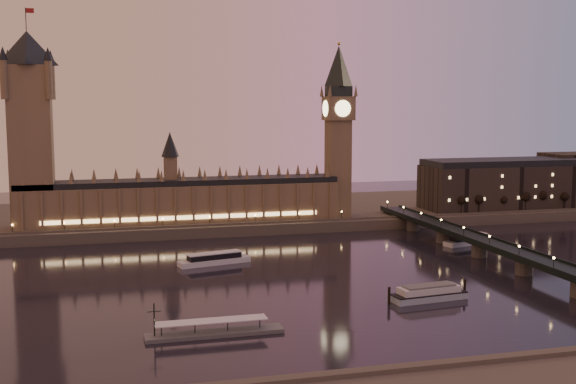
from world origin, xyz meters
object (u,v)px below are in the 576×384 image
object	(u,v)px
cruise_boat_b	(469,240)
moored_barge	(429,293)
pontoon_pier	(214,331)
cruise_boat_a	(214,259)

from	to	relation	value
cruise_boat_b	moored_barge	size ratio (longest dim) A/B	0.89
pontoon_pier	cruise_boat_b	bearing A→B (deg)	36.79
cruise_boat_a	cruise_boat_b	xyz separation A→B (m)	(137.29, 12.40, 0.00)
cruise_boat_b	cruise_boat_a	bearing A→B (deg)	169.61
cruise_boat_b	pontoon_pier	distance (m)	191.89
cruise_boat_b	pontoon_pier	xyz separation A→B (m)	(-153.68, -114.90, -1.11)
cruise_boat_a	cruise_boat_b	world-z (taller)	cruise_boat_b
cruise_boat_b	pontoon_pier	world-z (taller)	pontoon_pier
cruise_boat_a	cruise_boat_b	size ratio (longest dim) A/B	1.14
cruise_boat_a	pontoon_pier	xyz separation A→B (m)	(-16.39, -102.51, -1.11)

